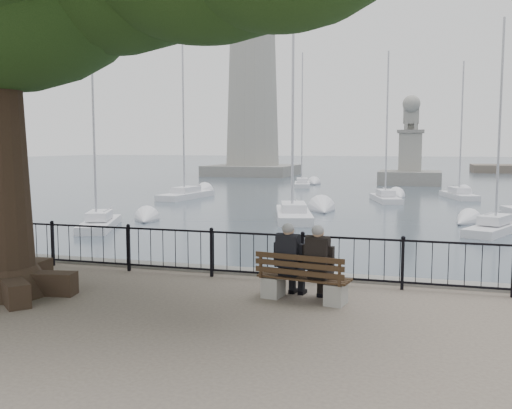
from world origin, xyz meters
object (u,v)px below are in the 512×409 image
at_px(bench, 303,284).
at_px(lighthouse, 253,67).
at_px(lion_monument, 410,162).
at_px(person_left, 291,263).
at_px(person_right, 320,266).

height_order(bench, lighthouse, lighthouse).
distance_m(bench, lion_monument, 48.80).
bearing_deg(person_left, person_right, -9.89).
distance_m(person_right, lighthouse, 65.03).
xyz_separation_m(bench, person_right, (0.30, 0.05, 0.34)).
bearing_deg(lion_monument, bench, -90.83).
height_order(bench, lion_monument, lion_monument).
bearing_deg(bench, person_left, 151.14).
bearing_deg(lighthouse, person_left, -72.60).
bearing_deg(lion_monument, person_right, -90.48).
xyz_separation_m(person_left, person_right, (0.57, -0.10, 0.00)).
distance_m(bench, person_right, 0.46).
distance_m(person_left, lighthouse, 64.77).
relative_size(person_left, person_right, 1.00).
relative_size(bench, person_right, 1.24).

